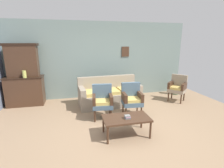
# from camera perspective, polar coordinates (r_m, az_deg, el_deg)

# --- Properties ---
(ground_plane) EXTENTS (7.68, 7.68, 0.00)m
(ground_plane) POSITION_cam_1_polar(r_m,az_deg,el_deg) (4.12, 2.84, -14.92)
(ground_plane) COLOR #997A5B
(wall_back_with_decor) EXTENTS (6.40, 0.09, 2.70)m
(wall_back_with_decor) POSITION_cam_1_polar(r_m,az_deg,el_deg) (6.22, -3.67, 8.02)
(wall_back_with_decor) COLOR gray
(wall_back_with_decor) RESTS_ON ground
(side_cabinet) EXTENTS (1.16, 0.55, 0.93)m
(side_cabinet) POSITION_cam_1_polar(r_m,az_deg,el_deg) (6.12, -27.15, -2.05)
(side_cabinet) COLOR #472D1E
(side_cabinet) RESTS_ON ground
(cabinet_upper_hutch) EXTENTS (0.99, 0.38, 1.03)m
(cabinet_upper_hutch) POSITION_cam_1_polar(r_m,az_deg,el_deg) (6.02, -28.01, 7.20)
(cabinet_upper_hutch) COLOR #472D1E
(cabinet_upper_hutch) RESTS_ON side_cabinet
(vase_on_cabinet) EXTENTS (0.11, 0.11, 0.22)m
(vase_on_cabinet) POSITION_cam_1_polar(r_m,az_deg,el_deg) (5.80, -27.47, 2.96)
(vase_on_cabinet) COLOR #C3C65F
(vase_on_cabinet) RESTS_ON side_cabinet
(floral_couch) EXTENTS (2.00, 0.95, 0.90)m
(floral_couch) POSITION_cam_1_polar(r_m,az_deg,el_deg) (5.49, -0.87, -3.69)
(floral_couch) COLOR gray
(floral_couch) RESTS_ON ground
(armchair_near_cabinet) EXTENTS (0.57, 0.55, 0.90)m
(armchair_near_cabinet) POSITION_cam_1_polar(r_m,az_deg,el_deg) (4.50, -3.27, -5.44)
(armchair_near_cabinet) COLOR slate
(armchair_near_cabinet) RESTS_ON ground
(armchair_near_couch_end) EXTENTS (0.56, 0.53, 0.90)m
(armchair_near_couch_end) POSITION_cam_1_polar(r_m,az_deg,el_deg) (4.69, 6.68, -4.67)
(armchair_near_couch_end) COLOR slate
(armchair_near_couch_end) RESTS_ON ground
(wingback_chair_by_fireplace) EXTENTS (0.71, 0.71, 0.90)m
(wingback_chair_by_fireplace) POSITION_cam_1_polar(r_m,az_deg,el_deg) (6.23, 21.24, -0.87)
(wingback_chair_by_fireplace) COLOR gray
(wingback_chair_by_fireplace) RESTS_ON ground
(coffee_table) EXTENTS (1.00, 0.56, 0.42)m
(coffee_table) POSITION_cam_1_polar(r_m,az_deg,el_deg) (3.73, 4.84, -11.78)
(coffee_table) COLOR #472D1E
(coffee_table) RESTS_ON ground
(book_stack_on_table) EXTENTS (0.12, 0.10, 0.07)m
(book_stack_on_table) POSITION_cam_1_polar(r_m,az_deg,el_deg) (3.65, 5.26, -11.01)
(book_stack_on_table) COLOR slate
(book_stack_on_table) RESTS_ON coffee_table
(floor_vase_by_wall) EXTENTS (0.21, 0.21, 0.66)m
(floor_vase_by_wall) POSITION_cam_1_polar(r_m,az_deg,el_deg) (7.02, 20.78, -0.67)
(floor_vase_by_wall) COLOR #5A6E4E
(floor_vase_by_wall) RESTS_ON ground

